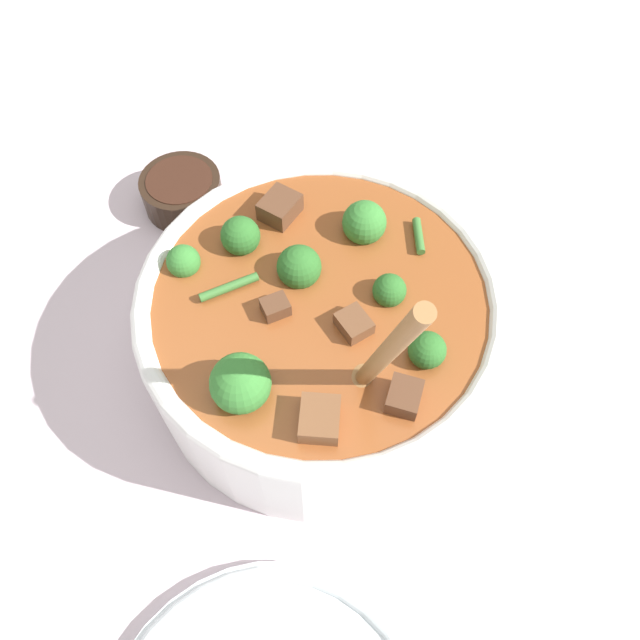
# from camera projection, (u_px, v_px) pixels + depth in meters

# --- Properties ---
(ground_plane) EXTENTS (4.00, 4.00, 0.00)m
(ground_plane) POSITION_uv_depth(u_px,v_px,m) (320.00, 361.00, 0.57)
(ground_plane) COLOR silver
(stew_bowl) EXTENTS (0.29, 0.29, 0.26)m
(stew_bowl) POSITION_uv_depth(u_px,v_px,m) (320.00, 325.00, 0.52)
(stew_bowl) COLOR white
(stew_bowl) RESTS_ON ground_plane
(condiment_bowl) EXTENTS (0.08, 0.08, 0.04)m
(condiment_bowl) POSITION_uv_depth(u_px,v_px,m) (182.00, 191.00, 0.66)
(condiment_bowl) COLOR black
(condiment_bowl) RESTS_ON ground_plane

